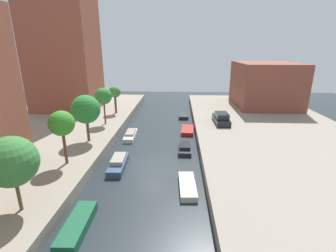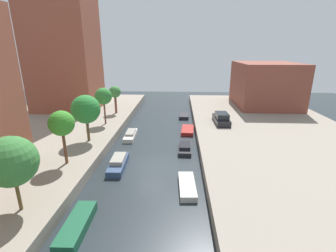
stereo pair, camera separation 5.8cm
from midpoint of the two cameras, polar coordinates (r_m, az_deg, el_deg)
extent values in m
plane|color=#232B30|center=(24.27, -4.13, -9.07)|extent=(84.00, 84.00, 0.00)
cube|color=gray|center=(29.77, -34.37, -6.04)|extent=(20.00, 64.00, 1.00)
cube|color=gray|center=(26.85, 29.88, -7.64)|extent=(20.00, 64.00, 1.00)
cube|color=brown|center=(44.46, -23.79, 20.39)|extent=(10.00, 8.26, 26.07)
cube|color=brown|center=(47.17, 21.85, 9.03)|extent=(10.00, 12.05, 7.54)
cylinder|color=brown|center=(18.60, -31.59, -13.35)|extent=(0.22, 0.22, 2.31)
sphere|color=#397A37|center=(17.65, -32.77, -7.00)|extent=(3.14, 3.14, 3.14)
cylinder|color=brown|center=(23.59, -22.93, -4.69)|extent=(0.26, 0.26, 3.00)
sphere|color=#388D29|center=(22.87, -23.61, 0.59)|extent=(2.21, 2.21, 2.21)
cylinder|color=brown|center=(28.50, -18.18, -0.86)|extent=(0.31, 0.31, 2.53)
sphere|color=#298133|center=(27.87, -18.64, 3.73)|extent=(3.11, 3.11, 3.11)
cylinder|color=brown|center=(34.27, -14.53, 2.99)|extent=(0.22, 0.22, 3.04)
sphere|color=#328033|center=(33.77, -14.83, 6.77)|extent=(2.24, 2.24, 2.24)
cylinder|color=brown|center=(39.76, -12.10, 4.96)|extent=(0.35, 0.35, 2.76)
sphere|color=#3F843C|center=(39.37, -12.29, 7.82)|extent=(1.83, 1.83, 1.83)
cube|color=black|center=(34.60, 12.38, 1.35)|extent=(1.94, 4.71, 0.78)
cube|color=#1E2328|center=(34.07, 12.56, 2.41)|extent=(1.66, 2.61, 0.73)
cube|color=#195638|center=(17.46, -20.47, -20.98)|extent=(1.42, 4.27, 0.67)
cube|color=#33476B|center=(24.08, -11.52, -8.80)|extent=(1.53, 4.40, 0.63)
cube|color=gray|center=(24.05, -11.48, -7.50)|extent=(1.25, 2.44, 0.39)
cube|color=beige|center=(31.59, -8.71, -2.20)|extent=(1.39, 4.40, 0.52)
cube|color=gray|center=(31.59, -8.69, -1.46)|extent=(1.13, 2.43, 0.25)
cube|color=beige|center=(20.47, 4.59, -13.82)|extent=(1.47, 3.98, 0.49)
cube|color=#232328|center=(27.43, 4.01, -5.25)|extent=(1.48, 3.84, 0.46)
cube|color=black|center=(27.14, 4.04, -4.59)|extent=(1.24, 2.12, 0.35)
cube|color=maroon|center=(33.28, 4.65, -1.00)|extent=(1.84, 3.83, 0.51)
cube|color=#232328|center=(40.28, 3.77, 2.38)|extent=(1.58, 3.25, 0.52)
camera|label=1|loc=(0.03, -89.94, 0.02)|focal=26.03mm
camera|label=2|loc=(0.03, 90.06, -0.02)|focal=26.03mm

